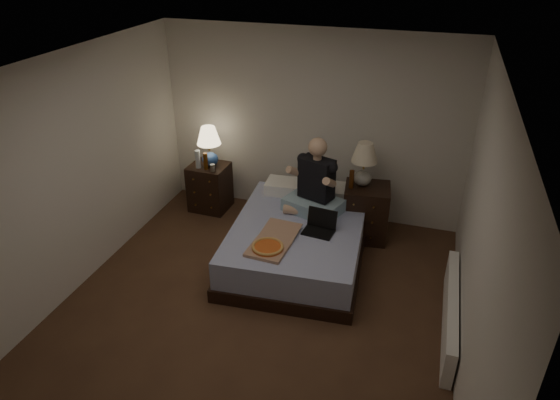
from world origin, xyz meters
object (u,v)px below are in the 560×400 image
(person, at_px, (314,176))
(laptop, at_px, (319,224))
(lamp_right, at_px, (364,164))
(radiator, at_px, (450,312))
(bed, at_px, (298,242))
(beer_bottle_left, at_px, (206,161))
(water_bottle, at_px, (198,159))
(soda_can, at_px, (213,168))
(beer_bottle_right, at_px, (351,179))
(nightstand_left, at_px, (210,187))
(pizza_box, at_px, (268,248))
(nightstand_right, at_px, (366,212))
(lamp_left, at_px, (209,147))

(person, distance_m, laptop, 0.61)
(lamp_right, xyz_separation_m, radiator, (1.15, -1.47, -0.80))
(bed, height_order, laptop, laptop)
(beer_bottle_left, bearing_deg, radiator, -23.57)
(bed, relative_size, lamp_right, 3.50)
(water_bottle, height_order, soda_can, water_bottle)
(beer_bottle_right, height_order, radiator, beer_bottle_right)
(person, relative_size, radiator, 0.58)
(nightstand_left, height_order, soda_can, soda_can)
(bed, xyz_separation_m, pizza_box, (-0.16, -0.62, 0.28))
(person, height_order, laptop, person)
(bed, height_order, nightstand_right, nightstand_right)
(nightstand_left, distance_m, water_bottle, 0.48)
(nightstand_left, height_order, pizza_box, nightstand_left)
(water_bottle, height_order, radiator, water_bottle)
(lamp_right, bearing_deg, bed, -127.44)
(beer_bottle_right, bearing_deg, soda_can, 179.26)
(bed, bearing_deg, water_bottle, 151.03)
(lamp_right, bearing_deg, laptop, -110.35)
(nightstand_left, relative_size, lamp_right, 1.18)
(soda_can, relative_size, radiator, 0.06)
(nightstand_left, bearing_deg, soda_can, -45.58)
(soda_can, bearing_deg, beer_bottle_left, 162.06)
(nightstand_left, bearing_deg, water_bottle, -130.88)
(laptop, relative_size, radiator, 0.21)
(lamp_right, xyz_separation_m, laptop, (-0.33, -0.89, -0.39))
(nightstand_right, relative_size, radiator, 0.45)
(water_bottle, relative_size, beer_bottle_left, 1.09)
(nightstand_left, relative_size, soda_can, 6.62)
(soda_can, bearing_deg, water_bottle, 168.88)
(water_bottle, distance_m, person, 1.76)
(nightstand_right, height_order, beer_bottle_right, beer_bottle_right)
(nightstand_left, distance_m, person, 1.79)
(lamp_left, bearing_deg, lamp_right, -1.89)
(nightstand_right, relative_size, beer_bottle_left, 3.11)
(laptop, distance_m, pizza_box, 0.67)
(nightstand_left, bearing_deg, beer_bottle_right, -3.03)
(pizza_box, distance_m, radiator, 1.94)
(nightstand_left, distance_m, radiator, 3.61)
(lamp_right, distance_m, radiator, 2.03)
(nightstand_right, height_order, laptop, laptop)
(nightstand_right, relative_size, person, 0.77)
(water_bottle, bearing_deg, nightstand_right, 0.14)
(beer_bottle_right, xyz_separation_m, laptop, (-0.21, -0.78, -0.22))
(soda_can, bearing_deg, bed, -26.77)
(nightstand_right, relative_size, lamp_left, 1.28)
(bed, distance_m, radiator, 1.88)
(water_bottle, height_order, beer_bottle_right, beer_bottle_right)
(lamp_right, relative_size, beer_bottle_right, 2.43)
(beer_bottle_left, height_order, radiator, beer_bottle_left)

